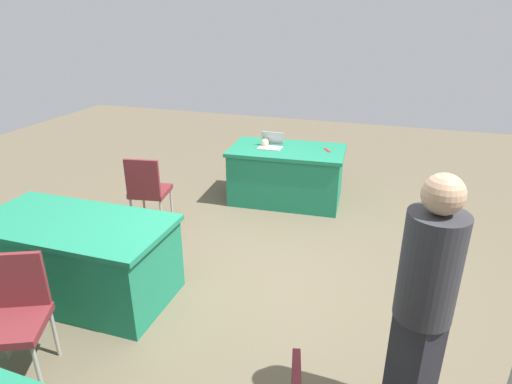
% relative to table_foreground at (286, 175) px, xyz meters
% --- Properties ---
extents(ground_plane, '(14.40, 14.40, 0.00)m').
position_rel_table_foreground_xyz_m(ground_plane, '(-0.27, 2.17, -0.39)').
color(ground_plane, brown).
extents(table_foreground, '(1.63, 1.01, 0.78)m').
position_rel_table_foreground_xyz_m(table_foreground, '(0.00, 0.00, 0.00)').
color(table_foreground, '#1E7A56').
rests_on(table_foreground, ground).
extents(table_mid_left, '(1.82, 0.91, 0.78)m').
position_rel_table_foreground_xyz_m(table_mid_left, '(1.32, 2.80, 0.00)').
color(table_mid_left, '#1E7A56').
rests_on(table_mid_left, ground).
extents(chair_near_front, '(0.58, 0.58, 0.94)m').
position_rel_table_foreground_xyz_m(chair_near_front, '(1.08, 3.74, 0.15)').
color(chair_near_front, '#9E9993').
rests_on(chair_near_front, ground).
extents(chair_tucked_right, '(0.51, 0.51, 0.94)m').
position_rel_table_foreground_xyz_m(chair_tucked_right, '(1.41, 1.37, 0.15)').
color(chair_tucked_right, '#9E9993').
rests_on(chair_tucked_right, ground).
extents(person_attendee_browsing, '(0.48, 0.48, 1.76)m').
position_rel_table_foreground_xyz_m(person_attendee_browsing, '(-1.67, 3.31, 0.60)').
color(person_attendee_browsing, '#26262D').
rests_on(person_attendee_browsing, ground).
extents(laptop_silver, '(0.33, 0.30, 0.21)m').
position_rel_table_foreground_xyz_m(laptop_silver, '(0.23, 0.02, 0.43)').
color(laptop_silver, silver).
rests_on(laptop_silver, table_foreground).
extents(yarn_ball, '(0.11, 0.11, 0.11)m').
position_rel_table_foreground_xyz_m(yarn_ball, '(0.33, -0.01, 0.44)').
color(yarn_ball, beige).
rests_on(yarn_ball, table_foreground).
extents(scissors_red, '(0.13, 0.17, 0.01)m').
position_rel_table_foreground_xyz_m(scissors_red, '(-0.54, -0.09, 0.39)').
color(scissors_red, red).
rests_on(scissors_red, table_foreground).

